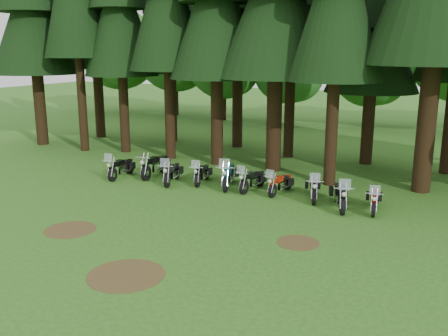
{
  "coord_description": "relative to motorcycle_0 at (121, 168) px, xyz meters",
  "views": [
    {
      "loc": [
        9.3,
        -14.2,
        6.19
      ],
      "look_at": [
        -0.52,
        5.0,
        1.0
      ],
      "focal_mm": 40.0,
      "sensor_mm": 36.0,
      "label": 1
    }
  ],
  "objects": [
    {
      "name": "motorcycle_2",
      "position": [
        2.78,
        0.28,
        0.0
      ],
      "size": [
        0.9,
        2.24,
        1.42
      ],
      "rotation": [
        0.0,
        0.0,
        0.28
      ],
      "color": "black",
      "rests_on": "ground"
    },
    {
      "name": "ground",
      "position": [
        5.99,
        -4.6,
        -0.47
      ],
      "size": [
        120.0,
        120.0,
        0.0
      ],
      "primitive_type": "plane",
      "color": "#2E651E",
      "rests_on": "ground"
    },
    {
      "name": "motorcycle_5",
      "position": [
        6.64,
        0.87,
        -0.02
      ],
      "size": [
        0.51,
        2.14,
        1.34
      ],
      "rotation": [
        0.0,
        0.0,
        -0.11
      ],
      "color": "black",
      "rests_on": "ground"
    },
    {
      "name": "decid_2",
      "position": [
        -4.45,
        20.18,
        4.48
      ],
      "size": [
        6.72,
        6.53,
        8.4
      ],
      "color": "#301F10",
      "rests_on": "ground"
    },
    {
      "name": "motorcycle_9",
      "position": [
        12.04,
        0.32,
        -0.03
      ],
      "size": [
        0.63,
        2.08,
        1.31
      ],
      "rotation": [
        0.0,
        0.0,
        0.18
      ],
      "color": "black",
      "rests_on": "ground"
    },
    {
      "name": "dirt_patch_1",
      "position": [
        10.49,
        -4.1,
        -0.47
      ],
      "size": [
        1.4,
        1.4,
        0.01
      ],
      "primitive_type": "cylinder",
      "color": "#4C3D1E",
      "rests_on": "ground"
    },
    {
      "name": "dirt_patch_2",
      "position": [
        6.99,
        -8.6,
        -0.47
      ],
      "size": [
        2.2,
        2.2,
        0.01
      ],
      "primitive_type": "cylinder",
      "color": "#4C3D1E",
      "rests_on": "ground"
    },
    {
      "name": "motorcycle_0",
      "position": [
        0.0,
        0.0,
        0.0
      ],
      "size": [
        0.54,
        2.25,
        1.41
      ],
      "rotation": [
        0.0,
        0.0,
        0.11
      ],
      "color": "black",
      "rests_on": "ground"
    },
    {
      "name": "motorcycle_8",
      "position": [
        10.77,
        0.1,
        0.03
      ],
      "size": [
        1.13,
        2.32,
        1.5
      ],
      "rotation": [
        0.0,
        0.0,
        0.37
      ],
      "color": "black",
      "rests_on": "ground"
    },
    {
      "name": "decid_1",
      "position": [
        -10.0,
        21.16,
        5.36
      ],
      "size": [
        7.91,
        7.69,
        9.88
      ],
      "color": "#301F10",
      "rests_on": "ground"
    },
    {
      "name": "dirt_patch_0",
      "position": [
        2.99,
        -6.6,
        -0.47
      ],
      "size": [
        1.8,
        1.8,
        0.01
      ],
      "primitive_type": "cylinder",
      "color": "#4C3D1E",
      "rests_on": "ground"
    },
    {
      "name": "motorcycle_7",
      "position": [
        9.46,
        0.81,
        -0.01
      ],
      "size": [
        1.0,
        2.18,
        1.4
      ],
      "rotation": [
        0.0,
        0.0,
        0.34
      ],
      "color": "black",
      "rests_on": "ground"
    },
    {
      "name": "motorcycle_4",
      "position": [
        5.44,
        0.89,
        0.06
      ],
      "size": [
        1.06,
        2.47,
        1.58
      ],
      "rotation": [
        0.0,
        0.0,
        0.31
      ],
      "color": "black",
      "rests_on": "ground"
    },
    {
      "name": "decid_4",
      "position": [
        7.57,
        21.72,
        3.9
      ],
      "size": [
        5.93,
        5.76,
        7.41
      ],
      "color": "#301F10",
      "rests_on": "ground"
    },
    {
      "name": "pine_back_4",
      "position": [
        10.02,
        8.65,
        7.78
      ],
      "size": [
        4.94,
        4.94,
        13.78
      ],
      "color": "#301F10",
      "rests_on": "ground"
    },
    {
      "name": "motorcycle_6",
      "position": [
        7.94,
        0.94,
        -0.05
      ],
      "size": [
        0.52,
        2.03,
        1.28
      ],
      "rotation": [
        0.0,
        0.0,
        -0.13
      ],
      "color": "black",
      "rests_on": "ground"
    },
    {
      "name": "motorcycle_3",
      "position": [
        4.03,
        0.91,
        -0.03
      ],
      "size": [
        0.71,
        2.08,
        1.31
      ],
      "rotation": [
        0.0,
        0.0,
        0.22
      ],
      "color": "black",
      "rests_on": "ground"
    },
    {
      "name": "decid_3",
      "position": [
        1.27,
        20.53,
        4.04
      ],
      "size": [
        6.12,
        5.95,
        7.65
      ],
      "color": "#301F10",
      "rests_on": "ground"
    },
    {
      "name": "decid_0",
      "position": [
        -16.11,
        20.66,
        5.43
      ],
      "size": [
        8.0,
        7.78,
        10.0
      ],
      "color": "#301F10",
      "rests_on": "ground"
    },
    {
      "name": "motorcycle_1",
      "position": [
        1.34,
        0.98,
        0.04
      ],
      "size": [
        0.42,
        2.48,
        1.01
      ],
      "rotation": [
        0.0,
        0.0,
        0.08
      ],
      "color": "black",
      "rests_on": "ground"
    }
  ]
}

